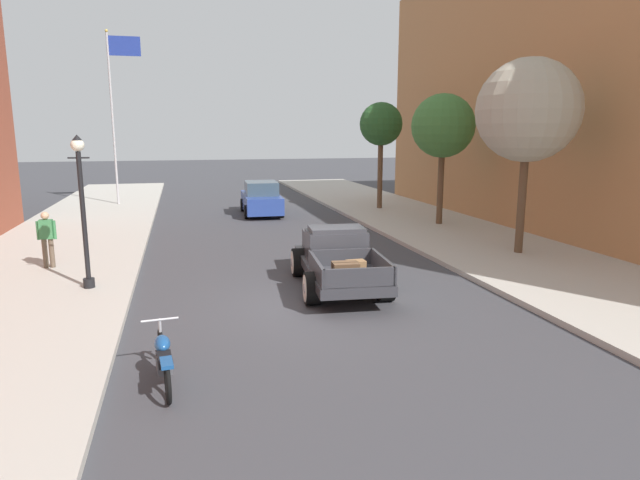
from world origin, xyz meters
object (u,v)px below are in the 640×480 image
hotrod_truck_gunmetal (337,258)px  pedestrian_sidewalk_left (47,236)px  street_tree_third (381,125)px  car_background_blue (261,199)px  motorcycle_parked (164,358)px  street_lamp_near (82,201)px  flagpole (116,99)px  street_tree_nearest (528,111)px  street_tree_second (443,126)px

hotrod_truck_gunmetal → pedestrian_sidewalk_left: 8.50m
street_tree_third → car_background_blue: bearing=178.1°
motorcycle_parked → street_lamp_near: bearing=109.0°
hotrod_truck_gunmetal → flagpole: flagpole is taller
motorcycle_parked → street_lamp_near: size_ratio=0.55×
street_tree_nearest → street_tree_third: street_tree_nearest is taller
motorcycle_parked → street_tree_second: street_tree_second is taller
car_background_blue → street_lamp_near: (-6.22, -12.49, 1.62)m
street_tree_nearest → street_lamp_near: bearing=-175.5°
hotrod_truck_gunmetal → street_lamp_near: size_ratio=1.31×
street_lamp_near → street_tree_nearest: (13.11, 1.02, 2.32)m
car_background_blue → street_tree_third: street_tree_third is taller
street_tree_second → car_background_blue: bearing=141.5°
motorcycle_parked → street_tree_third: street_tree_third is taller
motorcycle_parked → street_tree_nearest: 13.72m
pedestrian_sidewalk_left → flagpole: 15.63m
street_lamp_near → pedestrian_sidewalk_left: bearing=119.8°
hotrod_truck_gunmetal → car_background_blue: size_ratio=1.15×
car_background_blue → street_tree_nearest: (6.89, -11.47, 3.94)m
car_background_blue → street_tree_nearest: street_tree_nearest is taller
street_lamp_near → street_tree_second: (13.17, 6.96, 1.89)m
car_background_blue → flagpole: size_ratio=0.48×
pedestrian_sidewalk_left → street_tree_nearest: (14.57, -1.52, 3.62)m
flagpole → street_tree_nearest: 21.54m
hotrod_truck_gunmetal → motorcycle_parked: size_ratio=2.38×
hotrod_truck_gunmetal → street_tree_second: 10.90m
street_tree_second → street_tree_third: 5.38m
pedestrian_sidewalk_left → street_tree_third: (13.84, 9.74, 3.30)m
street_lamp_near → street_tree_nearest: 13.35m
flagpole → street_tree_second: flagpole is taller
motorcycle_parked → flagpole: flagpole is taller
car_background_blue → street_tree_third: (6.16, -0.21, 3.62)m
flagpole → street_tree_nearest: flagpole is taller
flagpole → hotrod_truck_gunmetal: bearing=-68.6°
street_lamp_near → hotrod_truck_gunmetal: bearing=-7.1°
street_tree_third → flagpole: bearing=158.6°
car_background_blue → street_lamp_near: 14.05m
flagpole → street_tree_third: size_ratio=1.70×
hotrod_truck_gunmetal → street_tree_second: bearing=48.7°
pedestrian_sidewalk_left → street_tree_third: size_ratio=0.31×
pedestrian_sidewalk_left → street_lamp_near: bearing=-60.2°
hotrod_truck_gunmetal → flagpole: 20.21m
street_lamp_near → motorcycle_parked: bearing=-71.0°
car_background_blue → street_tree_third: bearing=-1.9°
street_tree_third → hotrod_truck_gunmetal: bearing=-114.8°
hotrod_truck_gunmetal → car_background_blue: 13.28m
street_tree_second → street_tree_third: street_tree_second is taller
motorcycle_parked → street_tree_second: bearing=48.8°
pedestrian_sidewalk_left → street_lamp_near: 3.21m
street_tree_nearest → street_tree_third: size_ratio=1.15×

